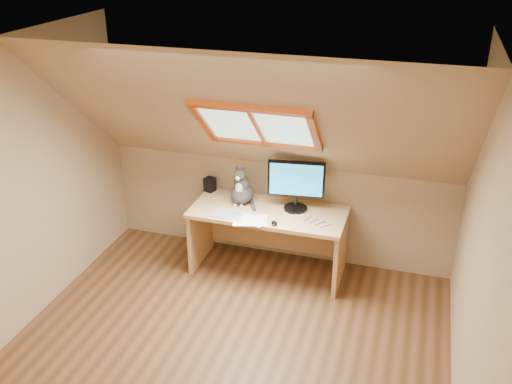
% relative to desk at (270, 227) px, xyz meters
% --- Properties ---
extents(ground, '(3.50, 3.50, 0.00)m').
position_rel_desk_xyz_m(ground, '(-0.00, -1.44, -0.46)').
color(ground, brown).
rests_on(ground, ground).
extents(room_shell, '(3.52, 3.52, 2.41)m').
position_rel_desk_xyz_m(room_shell, '(-0.00, -1.54, 0.97)').
color(room_shell, tan).
rests_on(room_shell, ground).
extents(desk, '(1.47, 0.65, 0.67)m').
position_rel_desk_xyz_m(desk, '(0.00, 0.00, 0.00)').
color(desk, tan).
rests_on(desk, ground).
extents(monitor, '(0.53, 0.22, 0.49)m').
position_rel_desk_xyz_m(monitor, '(0.24, 0.03, 0.49)').
color(monitor, black).
rests_on(monitor, desk).
extents(cat, '(0.23, 0.28, 0.41)m').
position_rel_desk_xyz_m(cat, '(-0.29, 0.02, 0.36)').
color(cat, '#383432').
rests_on(cat, desk).
extents(desk_speaker, '(0.12, 0.12, 0.14)m').
position_rel_desk_xyz_m(desk_speaker, '(-0.69, 0.19, 0.28)').
color(desk_speaker, black).
rests_on(desk_speaker, desk).
extents(graphics_tablet, '(0.28, 0.21, 0.01)m').
position_rel_desk_xyz_m(graphics_tablet, '(-0.33, -0.25, 0.22)').
color(graphics_tablet, '#B2B2B7').
rests_on(graphics_tablet, desk).
extents(mouse, '(0.08, 0.11, 0.03)m').
position_rel_desk_xyz_m(mouse, '(0.13, -0.32, 0.23)').
color(mouse, black).
rests_on(mouse, desk).
extents(papers, '(0.35, 0.30, 0.01)m').
position_rel_desk_xyz_m(papers, '(-0.20, -0.32, 0.22)').
color(papers, white).
rests_on(papers, desk).
extents(cables, '(0.51, 0.26, 0.01)m').
position_rel_desk_xyz_m(cables, '(0.40, -0.18, 0.22)').
color(cables, silver).
rests_on(cables, desk).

